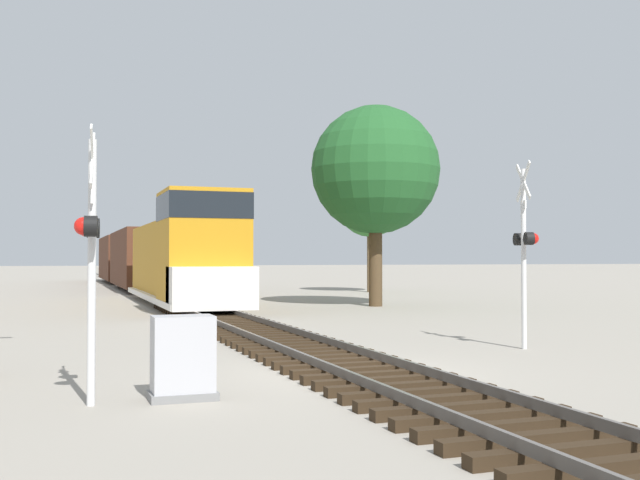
# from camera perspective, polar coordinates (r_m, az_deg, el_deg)

# --- Properties ---
(ground_plane) EXTENTS (400.00, 400.00, 0.00)m
(ground_plane) POSITION_cam_1_polar(r_m,az_deg,el_deg) (14.14, 2.53, -10.12)
(ground_plane) COLOR gray
(rail_track_bed) EXTENTS (2.60, 160.00, 0.31)m
(rail_track_bed) POSITION_cam_1_polar(r_m,az_deg,el_deg) (14.12, 2.53, -9.58)
(rail_track_bed) COLOR black
(rail_track_bed) RESTS_ON ground
(freight_train) EXTENTS (3.09, 48.65, 4.69)m
(freight_train) POSITION_cam_1_polar(r_m,az_deg,el_deg) (49.58, -13.38, -1.43)
(freight_train) COLOR #B77A14
(freight_train) RESTS_ON ground
(crossing_signal_near) EXTENTS (0.40, 1.01, 4.05)m
(crossing_signal_near) POSITION_cam_1_polar(r_m,az_deg,el_deg) (11.42, -17.11, -0.09)
(crossing_signal_near) COLOR silver
(crossing_signal_near) RESTS_ON ground
(crossing_signal_far) EXTENTS (0.52, 1.01, 4.43)m
(crossing_signal_far) POSITION_cam_1_polar(r_m,az_deg,el_deg) (18.36, 15.33, -0.28)
(crossing_signal_far) COLOR silver
(crossing_signal_far) RESTS_ON ground
(relay_cabinet) EXTENTS (1.01, 0.66, 1.27)m
(relay_cabinet) POSITION_cam_1_polar(r_m,az_deg,el_deg) (11.70, -10.41, -8.85)
(relay_cabinet) COLOR slate
(relay_cabinet) RESTS_ON ground
(tree_far_right) EXTENTS (5.74, 5.74, 8.95)m
(tree_far_right) POSITION_cam_1_polar(r_m,az_deg,el_deg) (33.55, 4.24, 5.31)
(tree_far_right) COLOR #473521
(tree_far_right) RESTS_ON ground
(tree_mid_background) EXTENTS (4.24, 4.24, 7.71)m
(tree_mid_background) POSITION_cam_1_polar(r_m,az_deg,el_deg) (47.24, 3.84, 2.77)
(tree_mid_background) COLOR brown
(tree_mid_background) RESTS_ON ground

